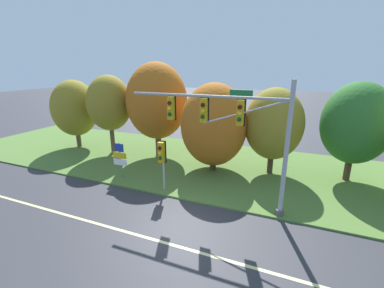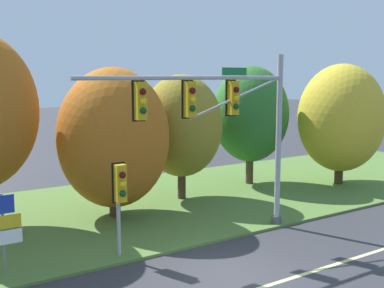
% 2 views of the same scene
% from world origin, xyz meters
% --- Properties ---
extents(ground_plane, '(160.00, 160.00, 0.00)m').
position_xyz_m(ground_plane, '(0.00, 0.00, 0.00)').
color(ground_plane, '#333338').
extents(lane_stripe, '(36.00, 0.16, 0.01)m').
position_xyz_m(lane_stripe, '(0.00, -1.20, 0.00)').
color(lane_stripe, beige).
rests_on(lane_stripe, ground).
extents(grass_verge, '(48.00, 11.50, 0.10)m').
position_xyz_m(grass_verge, '(0.00, 8.25, 0.05)').
color(grass_verge, '#517533').
rests_on(grass_verge, ground).
extents(traffic_signal_mast, '(8.52, 0.49, 6.70)m').
position_xyz_m(traffic_signal_mast, '(1.74, 2.83, 4.58)').
color(traffic_signal_mast, '#9EA0A5').
rests_on(traffic_signal_mast, grass_verge).
extents(pedestrian_signal_near_kerb, '(0.46, 0.55, 3.13)m').
position_xyz_m(pedestrian_signal_near_kerb, '(-2.36, 2.95, 2.37)').
color(pedestrian_signal_near_kerb, '#9EA0A5').
rests_on(pedestrian_signal_near_kerb, grass_verge).
extents(route_sign_post, '(1.05, 0.08, 2.47)m').
position_xyz_m(route_sign_post, '(-5.87, 3.53, 1.59)').
color(route_sign_post, slate).
rests_on(route_sign_post, grass_verge).
extents(tree_nearest_road, '(4.03, 4.03, 6.15)m').
position_xyz_m(tree_nearest_road, '(-14.05, 7.95, 3.72)').
color(tree_nearest_road, brown).
rests_on(tree_nearest_road, grass_verge).
extents(tree_left_of_mast, '(3.69, 3.69, 6.62)m').
position_xyz_m(tree_left_of_mast, '(-9.95, 7.80, 4.40)').
color(tree_left_of_mast, brown).
rests_on(tree_left_of_mast, grass_verge).
extents(tree_behind_signpost, '(4.87, 4.87, 7.64)m').
position_xyz_m(tree_behind_signpost, '(-5.78, 8.52, 4.68)').
color(tree_behind_signpost, brown).
rests_on(tree_behind_signpost, grass_verge).
extents(tree_mid_verge, '(4.65, 4.65, 6.25)m').
position_xyz_m(tree_mid_verge, '(-0.61, 7.34, 3.43)').
color(tree_mid_verge, '#423021').
rests_on(tree_mid_verge, grass_verge).
extents(tree_tall_centre, '(3.90, 3.90, 5.97)m').
position_xyz_m(tree_tall_centre, '(3.32, 8.31, 3.62)').
color(tree_tall_centre, '#423021').
rests_on(tree_tall_centre, grass_verge).
extents(tree_right_far, '(4.14, 4.14, 6.42)m').
position_xyz_m(tree_right_far, '(8.18, 9.04, 3.92)').
color(tree_right_far, '#4C3823').
rests_on(tree_right_far, grass_verge).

